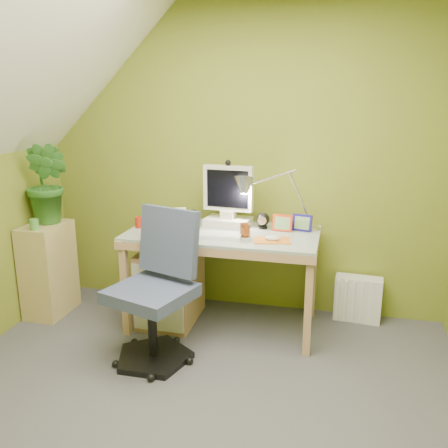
% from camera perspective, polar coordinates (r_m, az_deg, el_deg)
% --- Properties ---
extents(floor, '(3.20, 3.20, 0.01)m').
position_cam_1_polar(floor, '(2.76, -5.14, -23.01)').
color(floor, '#49494D').
rests_on(floor, ground).
extents(wall_back, '(3.20, 0.01, 2.40)m').
position_cam_1_polar(wall_back, '(3.76, 2.10, 7.48)').
color(wall_back, olive).
rests_on(wall_back, floor).
extents(desk, '(1.39, 0.71, 0.74)m').
position_cam_1_polar(desk, '(3.58, -0.14, -6.66)').
color(desk, tan).
rests_on(desk, floor).
extents(monitor, '(0.43, 0.28, 0.56)m').
position_cam_1_polar(monitor, '(3.56, 0.52, 4.19)').
color(monitor, silver).
rests_on(monitor, desk).
extents(speaker_left, '(0.11, 0.11, 0.11)m').
position_cam_1_polar(speaker_left, '(3.66, -3.69, 0.85)').
color(speaker_left, black).
rests_on(speaker_left, desk).
extents(speaker_right, '(0.12, 0.12, 0.12)m').
position_cam_1_polar(speaker_right, '(3.54, 4.70, 0.41)').
color(speaker_right, black).
rests_on(speaker_right, desk).
extents(keyboard, '(0.49, 0.19, 0.02)m').
position_cam_1_polar(keyboard, '(3.34, -2.03, -1.30)').
color(keyboard, white).
rests_on(keyboard, desk).
extents(mousepad, '(0.27, 0.22, 0.01)m').
position_cam_1_polar(mousepad, '(3.26, 5.81, -1.96)').
color(mousepad, '#C76D1F').
rests_on(mousepad, desk).
extents(mouse, '(0.11, 0.08, 0.04)m').
position_cam_1_polar(mouse, '(3.25, 5.81, -1.71)').
color(mouse, silver).
rests_on(mouse, mousepad).
extents(amber_tumbler, '(0.09, 0.09, 0.09)m').
position_cam_1_polar(amber_tumbler, '(3.33, 2.55, -0.73)').
color(amber_tumbler, brown).
rests_on(amber_tumbler, desk).
extents(candle_cluster, '(0.19, 0.18, 0.13)m').
position_cam_1_polar(candle_cluster, '(3.63, -9.37, 0.66)').
color(candle_cluster, '#A9240E').
rests_on(candle_cluster, desk).
extents(photo_frame_red, '(0.15, 0.03, 0.12)m').
position_cam_1_polar(photo_frame_red, '(3.49, 7.04, 0.14)').
color(photo_frame_red, red).
rests_on(photo_frame_red, desk).
extents(photo_frame_blue, '(0.14, 0.05, 0.12)m').
position_cam_1_polar(photo_frame_blue, '(3.51, 9.38, 0.16)').
color(photo_frame_blue, navy).
rests_on(photo_frame_blue, desk).
extents(photo_frame_green, '(0.14, 0.08, 0.13)m').
position_cam_1_polar(photo_frame_green, '(3.68, -5.72, 0.99)').
color(photo_frame_green, '#B4D08F').
rests_on(photo_frame_green, desk).
extents(desk_lamp, '(0.61, 0.27, 0.65)m').
position_cam_1_polar(desk_lamp, '(3.48, 7.78, 4.56)').
color(desk_lamp, silver).
rests_on(desk_lamp, desk).
extents(side_ledge, '(0.27, 0.42, 0.74)m').
position_cam_1_polar(side_ledge, '(4.03, -20.33, -5.13)').
color(side_ledge, tan).
rests_on(side_ledge, floor).
extents(potted_plant, '(0.40, 0.35, 0.63)m').
position_cam_1_polar(potted_plant, '(3.88, -20.42, 4.60)').
color(potted_plant, '#2C6521').
rests_on(potted_plant, side_ledge).
extents(green_cup, '(0.07, 0.07, 0.08)m').
position_cam_1_polar(green_cup, '(3.78, -21.86, -0.04)').
color(green_cup, '#4E943D').
rests_on(green_cup, side_ledge).
extents(task_chair, '(0.69, 0.69, 0.99)m').
position_cam_1_polar(task_chair, '(3.09, -8.80, -7.95)').
color(task_chair, '#3B4462').
rests_on(task_chair, floor).
extents(radiator, '(0.36, 0.17, 0.35)m').
position_cam_1_polar(radiator, '(3.87, 15.79, -8.64)').
color(radiator, silver).
rests_on(radiator, floor).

